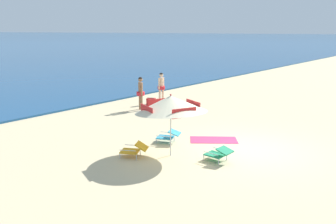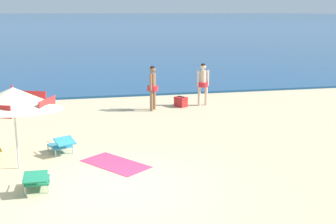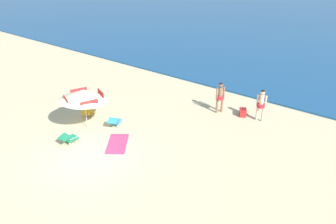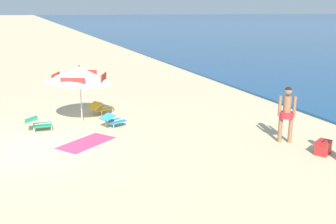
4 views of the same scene
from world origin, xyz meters
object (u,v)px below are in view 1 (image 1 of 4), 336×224
cooler_box (151,102)px  beach_towel (214,140)px  lounge_chair_beside_umbrella (219,153)px  lounge_chair_facing_sea (168,136)px  lounge_chair_under_umbrella (134,149)px  person_standing_beside (161,85)px  person_standing_near_shore (141,91)px  beach_umbrella_striped_main (171,104)px

cooler_box → beach_towel: (-3.34, -6.26, -0.20)m
beach_towel → lounge_chair_beside_umbrella: bearing=-144.1°
lounge_chair_facing_sea → beach_towel: bearing=-40.4°
lounge_chair_under_umbrella → person_standing_beside: 9.24m
lounge_chair_facing_sea → person_standing_beside: bearing=42.3°
person_standing_near_shore → lounge_chair_under_umbrella: bearing=-138.2°
person_standing_near_shore → beach_umbrella_striped_main: bearing=-128.5°
lounge_chair_facing_sea → beach_umbrella_striped_main: bearing=-138.0°
lounge_chair_under_umbrella → beach_towel: lounge_chair_under_umbrella is taller
lounge_chair_under_umbrella → lounge_chair_beside_umbrella: bearing=-58.8°
lounge_chair_under_umbrella → person_standing_beside: size_ratio=0.58×
person_standing_near_shore → person_standing_beside: (2.20, 0.42, -0.00)m
lounge_chair_facing_sea → person_standing_near_shore: 5.89m
lounge_chair_under_umbrella → lounge_chair_beside_umbrella: size_ratio=1.18×
lounge_chair_facing_sea → person_standing_beside: 7.67m
lounge_chair_beside_umbrella → lounge_chair_facing_sea: size_ratio=0.87×
person_standing_near_shore → person_standing_beside: person_standing_near_shore is taller
person_standing_beside → lounge_chair_beside_umbrella: bearing=-128.8°
lounge_chair_under_umbrella → lounge_chair_beside_umbrella: (1.45, -2.40, 0.01)m
beach_umbrella_striped_main → person_standing_beside: size_ratio=1.75×
lounge_chair_beside_umbrella → lounge_chair_facing_sea: bearing=79.0°
lounge_chair_facing_sea → cooler_box: (4.70, 5.10, -0.07)m
beach_umbrella_striped_main → lounge_chair_facing_sea: size_ratio=3.09×
lounge_chair_under_umbrella → person_standing_beside: bearing=34.6°
beach_umbrella_striped_main → person_standing_beside: beach_umbrella_striped_main is taller
person_standing_near_shore → lounge_chair_beside_umbrella: bearing=-118.6°
beach_umbrella_striped_main → person_standing_beside: 9.06m
lounge_chair_facing_sea → person_standing_near_shore: size_ratio=0.56×
lounge_chair_facing_sea → person_standing_near_shore: bearing=53.8°
lounge_chair_under_umbrella → lounge_chair_facing_sea: lounge_chair_under_umbrella is taller
lounge_chair_beside_umbrella → beach_towel: lounge_chair_beside_umbrella is taller
beach_umbrella_striped_main → person_standing_beside: bearing=42.3°
lounge_chair_beside_umbrella → beach_towel: size_ratio=0.49×
beach_umbrella_striped_main → person_standing_near_shore: (4.49, 5.65, -0.77)m
lounge_chair_beside_umbrella → person_standing_near_shore: bearing=61.4°
person_standing_near_shore → beach_towel: person_standing_near_shore is taller
lounge_chair_under_umbrella → person_standing_near_shore: size_ratio=0.58×
lounge_chair_under_umbrella → person_standing_near_shore: (5.38, 4.80, 0.76)m
beach_umbrella_striped_main → beach_towel: size_ratio=1.72×
lounge_chair_beside_umbrella → beach_umbrella_striped_main: bearing=109.8°
lounge_chair_beside_umbrella → person_standing_beside: size_ratio=0.49×
lounge_chair_facing_sea → person_standing_beside: person_standing_beside is taller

